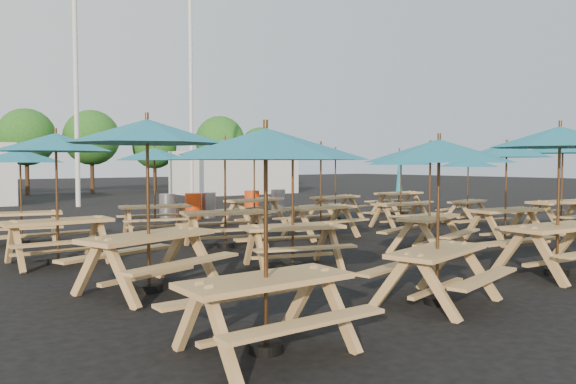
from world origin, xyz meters
TOP-DOWN VIEW (x-y plane):
  - ground at (0.00, 0.00)m, footprint 120.00×120.00m
  - picnic_unit_0 at (-6.15, -6.30)m, footprint 2.08×2.08m
  - picnic_unit_1 at (-6.02, -3.07)m, footprint 2.91×2.91m
  - picnic_unit_2 at (-6.46, 0.18)m, footprint 2.26×2.26m
  - picnic_unit_3 at (-6.45, 3.30)m, footprint 2.43×2.43m
  - picnic_unit_4 at (-3.20, -6.11)m, footprint 2.44×2.44m
  - picnic_unit_5 at (-3.18, -2.86)m, footprint 2.64×2.64m
  - picnic_unit_6 at (-2.89, 0.01)m, footprint 2.68×2.68m
  - picnic_unit_7 at (-3.21, 3.12)m, footprint 2.51×2.51m
  - picnic_unit_8 at (0.02, -6.08)m, footprint 2.52×2.52m
  - picnic_unit_9 at (0.23, -3.20)m, footprint 2.62×2.62m
  - picnic_unit_10 at (-0.07, 0.02)m, footprint 2.17×2.17m
  - picnic_unit_11 at (0.05, 3.26)m, footprint 2.66×2.66m
  - picnic_unit_13 at (2.91, -3.32)m, footprint 2.47×2.47m
  - picnic_unit_14 at (3.18, 0.23)m, footprint 2.23×2.23m
  - picnic_unit_15 at (3.19, 3.10)m, footprint 2.50×2.50m
  - picnic_unit_17 at (6.02, -3.09)m, footprint 2.66×2.66m
  - picnic_unit_18 at (6.01, -0.06)m, footprint 2.25×2.25m
  - picnic_unit_19 at (6.31, 3.10)m, footprint 1.99×1.75m
  - waste_bin_0 at (-1.41, 6.23)m, footprint 0.55×0.55m
  - waste_bin_1 at (-0.50, 6.19)m, footprint 0.55×0.55m
  - waste_bin_2 at (0.13, 6.30)m, footprint 0.55×0.55m
  - waste_bin_3 at (2.04, 6.43)m, footprint 0.55×0.55m
  - waste_bin_4 at (3.37, 6.62)m, footprint 0.55×0.55m
  - mast_0 at (-2.00, 14.00)m, footprint 0.20×0.20m
  - mast_1 at (4.50, 16.00)m, footprint 0.20×0.20m
  - event_tent_1 at (9.00, 19.00)m, footprint 7.00×4.00m
  - tree_3 at (-1.75, 24.72)m, footprint 3.36×3.36m
  - tree_4 at (1.90, 24.26)m, footprint 3.41×3.41m
  - tree_5 at (6.22, 24.67)m, footprint 2.94×2.94m
  - tree_6 at (10.23, 22.90)m, footprint 3.38×3.38m
  - tree_7 at (13.63, 22.92)m, footprint 2.95×2.95m

SIDE VIEW (x-z plane):
  - ground at x=0.00m, z-range 0.00..0.00m
  - waste_bin_0 at x=-1.41m, z-range 0.00..0.88m
  - waste_bin_1 at x=-0.50m, z-range 0.00..0.88m
  - waste_bin_2 at x=0.13m, z-range 0.00..0.88m
  - waste_bin_3 at x=2.04m, z-range 0.00..0.88m
  - waste_bin_4 at x=3.37m, z-range 0.00..0.88m
  - picnic_unit_19 at x=6.31m, z-range -0.22..2.24m
  - event_tent_1 at x=9.00m, z-range 0.00..2.60m
  - picnic_unit_18 at x=6.01m, z-range 0.76..2.86m
  - picnic_unit_14 at x=3.18m, z-range 0.79..2.96m
  - picnic_unit_4 at x=-3.20m, z-range 0.82..3.07m
  - picnic_unit_3 at x=-6.45m, z-range 0.82..3.07m
  - picnic_unit_0 at x=-6.15m, z-range 0.83..3.11m
  - picnic_unit_7 at x=-3.21m, z-range 0.85..3.17m
  - picnic_unit_9 at x=0.23m, z-range 0.85..3.17m
  - picnic_unit_5 at x=-3.18m, z-range 0.85..3.18m
  - picnic_unit_15 at x=3.19m, z-range 0.87..3.24m
  - picnic_unit_10 at x=-0.07m, z-range 0.87..3.27m
  - picnic_unit_13 at x=2.91m, z-range 0.88..3.27m
  - picnic_unit_11 at x=0.05m, z-range 0.89..3.32m
  - picnic_unit_6 at x=-2.89m, z-range 0.90..3.35m
  - picnic_unit_2 at x=-6.46m, z-range 0.91..3.40m
  - picnic_unit_8 at x=0.02m, z-range 0.93..3.48m
  - picnic_unit_17 at x=6.02m, z-range 0.93..3.48m
  - picnic_unit_1 at x=-6.02m, z-range 0.94..3.51m
  - tree_5 at x=6.22m, z-range 0.75..5.20m
  - tree_7 at x=13.63m, z-range 0.75..5.23m
  - tree_3 at x=-1.75m, z-range 0.86..5.95m
  - tree_6 at x=10.23m, z-range 0.86..5.99m
  - tree_4 at x=1.90m, z-range 0.87..6.04m
  - mast_0 at x=-2.00m, z-range 0.00..12.00m
  - mast_1 at x=4.50m, z-range 0.00..12.00m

